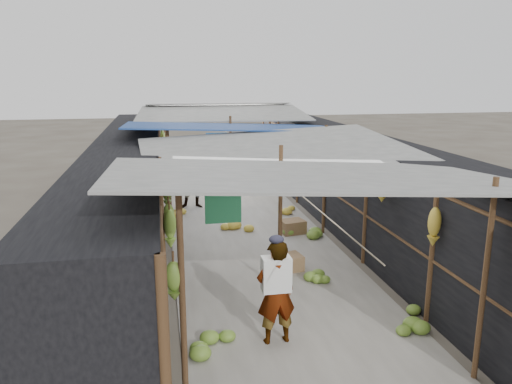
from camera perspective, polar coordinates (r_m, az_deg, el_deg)
aisle_slab at (r=12.21m, az=-1.17°, el=-4.47°), size 3.60×16.00×0.02m
stall_left at (r=11.77m, az=-14.26°, el=0.19°), size 1.40×15.00×2.30m
stall_right at (r=12.64m, az=10.96°, el=1.25°), size 1.40×15.00×2.30m
crate_near at (r=12.02m, az=4.17°, el=-4.01°), size 0.63×0.54×0.33m
crate_mid at (r=9.82m, az=3.65°, el=-8.09°), size 0.60×0.51×0.32m
crate_back at (r=17.43m, az=-6.73°, el=1.36°), size 0.57×0.52×0.30m
black_basin at (r=16.16m, az=0.15°, el=0.26°), size 0.56×0.56×0.17m
vendor_elderly at (r=7.11m, az=2.30°, el=-11.41°), size 0.60×0.43×1.54m
shopper_blue at (r=14.22m, az=-7.10°, el=1.39°), size 0.86×0.71×1.65m
vendor_seated at (r=16.70m, az=0.41°, el=2.10°), size 0.43×0.66×0.97m
market_canopy at (r=12.03m, az=-1.37°, el=6.95°), size 5.62×15.20×2.77m
hanging_bananas at (r=11.50m, az=-0.65°, el=2.96°), size 3.95×13.95×0.74m
floor_bananas at (r=11.59m, az=0.62°, el=-4.70°), size 3.97×10.13×0.34m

